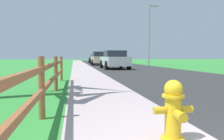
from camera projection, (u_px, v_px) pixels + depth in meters
The scene contains 10 objects.
ground_plane at pixel (89, 66), 26.76m from camera, with size 120.00×120.00×0.00m, color #338A37.
road_asphalt at pixel (116, 65), 29.30m from camera, with size 7.00×66.00×0.01m, color #2E2E2E.
curb_concrete at pixel (64, 65), 28.23m from camera, with size 6.00×66.00×0.01m, color #B39FA0.
grass_verge at pixel (52, 65), 27.98m from camera, with size 5.00×66.00×0.00m, color #338A37.
fire_hydrant at pixel (173, 109), 2.92m from camera, with size 0.52×0.44×0.78m.
rail_fence at pixel (51, 75), 5.41m from camera, with size 0.11×9.53×1.08m.
parked_suv_silver at pixel (114, 60), 19.84m from camera, with size 2.17×4.64×1.58m.
parked_car_beige at pixel (100, 58), 28.80m from camera, with size 2.15×4.88×1.67m.
parked_car_black at pixel (96, 59), 36.07m from camera, with size 2.20×4.97×1.40m.
street_lamp at pixel (150, 30), 24.89m from camera, with size 1.17×0.20×6.72m.
Camera 1 is at (-1.82, -1.81, 1.08)m, focal length 36.53 mm.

